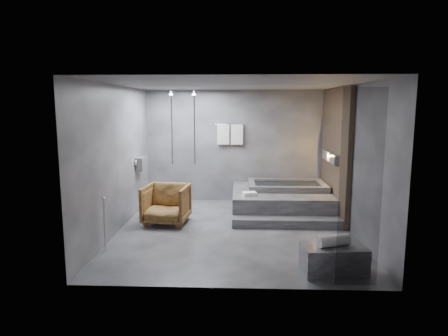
{
  "coord_description": "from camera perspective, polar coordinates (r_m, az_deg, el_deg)",
  "views": [
    {
      "loc": [
        0.1,
        -7.53,
        2.43
      ],
      "look_at": [
        -0.22,
        0.3,
        1.19
      ],
      "focal_mm": 32.0,
      "sensor_mm": 36.0,
      "label": 1
    }
  ],
  "objects": [
    {
      "name": "tub_deck",
      "position": [
        9.29,
        8.14,
        -4.65
      ],
      "size": [
        2.2,
        2.0,
        0.5
      ],
      "primitive_type": "cube",
      "color": "#363638",
      "rests_on": "ground"
    },
    {
      "name": "concrete_bench",
      "position": [
        6.17,
        15.4,
        -12.49
      ],
      "size": [
        0.95,
        0.59,
        0.41
      ],
      "primitive_type": "cube",
      "rotation": [
        0.0,
        0.0,
        0.11
      ],
      "color": "#373739",
      "rests_on": "ground"
    },
    {
      "name": "deck_towel",
      "position": [
        8.61,
        3.66,
        -3.7
      ],
      "size": [
        0.33,
        0.28,
        0.08
      ],
      "primitive_type": "cube",
      "rotation": [
        0.0,
        0.0,
        0.26
      ],
      "color": "white",
      "rests_on": "tub_deck"
    },
    {
      "name": "driftwood_chair",
      "position": [
        8.34,
        -8.24,
        -5.13
      ],
      "size": [
        0.96,
        0.98,
        0.81
      ],
      "primitive_type": "imported",
      "rotation": [
        0.0,
        0.0,
        -0.1
      ],
      "color": "#402710",
      "rests_on": "ground"
    },
    {
      "name": "tub_step",
      "position": [
        8.2,
        8.95,
        -7.69
      ],
      "size": [
        2.2,
        0.36,
        0.18
      ],
      "primitive_type": "cube",
      "color": "#363638",
      "rests_on": "ground"
    },
    {
      "name": "rolled_towel",
      "position": [
        6.05,
        15.39,
        -9.99
      ],
      "size": [
        0.5,
        0.32,
        0.17
      ],
      "primitive_type": "cylinder",
      "rotation": [
        0.0,
        1.57,
        0.35
      ],
      "color": "silver",
      "rests_on": "concrete_bench"
    },
    {
      "name": "room",
      "position": [
        7.81,
        4.48,
        3.85
      ],
      "size": [
        5.0,
        5.04,
        2.82
      ],
      "color": "#303033",
      "rests_on": "ground"
    }
  ]
}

